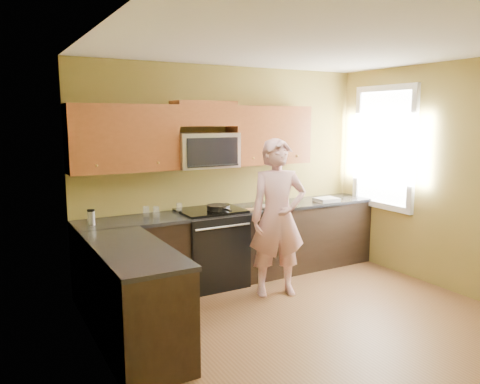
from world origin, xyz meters
TOP-DOWN VIEW (x-y plane):
  - floor at (0.00, 0.00)m, footprint 4.00×4.00m
  - ceiling at (0.00, 0.00)m, footprint 4.00×4.00m
  - wall_back at (0.00, 2.00)m, footprint 4.00×0.00m
  - wall_left at (-2.00, 0.00)m, footprint 0.00×4.00m
  - wall_right at (2.00, 0.00)m, footprint 0.00×4.00m
  - cabinet_back_run at (0.00, 1.70)m, footprint 4.00×0.60m
  - cabinet_left_run at (-1.70, 0.60)m, footprint 0.60×1.60m
  - countertop_back at (0.00, 1.69)m, footprint 4.00×0.62m
  - countertop_left at (-1.69, 0.60)m, footprint 0.62×1.60m
  - stove at (-0.40, 1.68)m, footprint 0.76×0.65m
  - microwave at (-0.40, 1.80)m, footprint 0.76×0.40m
  - upper_cab_left at (-1.39, 1.83)m, footprint 1.22×0.33m
  - upper_cab_right at (0.54, 1.83)m, footprint 1.12×0.33m
  - upper_cab_over_mw at (-0.40, 1.83)m, footprint 0.76×0.33m
  - window at (1.98, 1.20)m, footprint 0.06×1.06m
  - woman at (0.14, 1.02)m, footprint 0.77×0.62m
  - frying_pan at (-0.33, 1.60)m, footprint 0.29×0.50m
  - butter_tub at (0.42, 1.59)m, footprint 0.15×0.15m
  - toast_slice at (0.09, 1.53)m, footprint 0.13×0.13m
  - napkin_a at (0.25, 1.51)m, footprint 0.14×0.15m
  - napkin_b at (0.57, 1.71)m, footprint 0.13×0.14m
  - dish_towel at (1.29, 1.54)m, footprint 0.31×0.25m
  - travel_mug at (-1.82, 1.65)m, footprint 0.10×0.10m
  - glass_a at (-1.17, 1.78)m, footprint 0.08×0.08m
  - glass_b at (-1.07, 1.73)m, footprint 0.08×0.08m
  - glass_c at (-0.76, 1.79)m, footprint 0.07×0.07m

SIDE VIEW (x-z plane):
  - floor at x=0.00m, z-range 0.00..0.00m
  - cabinet_back_run at x=0.00m, z-range 0.00..0.88m
  - cabinet_left_run at x=-1.70m, z-range 0.00..0.88m
  - stove at x=-0.40m, z-range 0.00..0.95m
  - countertop_back at x=0.00m, z-range 0.88..0.92m
  - countertop_left at x=-1.69m, z-range 0.88..0.92m
  - woman at x=0.14m, z-range 0.00..1.82m
  - butter_tub at x=0.42m, z-range 0.88..0.96m
  - travel_mug at x=-1.82m, z-range 0.83..1.01m
  - toast_slice at x=0.09m, z-range 0.92..0.93m
  - dish_towel at x=1.29m, z-range 0.92..0.97m
  - frying_pan at x=-0.33m, z-range 0.92..0.98m
  - napkin_a at x=0.25m, z-range 0.92..0.98m
  - napkin_b at x=0.57m, z-range 0.92..0.99m
  - glass_a at x=-1.17m, z-range 0.92..1.04m
  - glass_b at x=-1.07m, z-range 0.92..1.04m
  - glass_c at x=-0.76m, z-range 0.92..1.04m
  - wall_back at x=0.00m, z-range -0.65..3.35m
  - wall_left at x=-2.00m, z-range -0.65..3.35m
  - wall_right at x=2.00m, z-range -0.65..3.35m
  - microwave at x=-0.40m, z-range 1.24..1.66m
  - upper_cab_left at x=-1.39m, z-range 1.07..1.82m
  - upper_cab_right at x=0.54m, z-range 1.07..1.82m
  - window at x=1.98m, z-range 0.82..2.48m
  - upper_cab_over_mw at x=-0.40m, z-range 1.95..2.25m
  - ceiling at x=0.00m, z-range 2.70..2.70m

